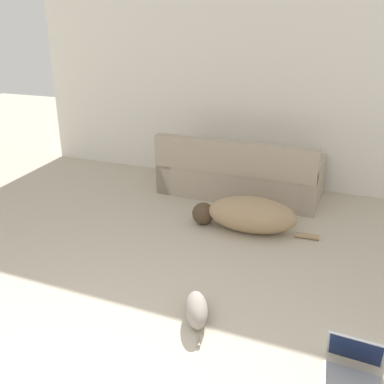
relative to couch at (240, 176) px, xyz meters
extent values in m
cube|color=silver|center=(0.12, 0.58, 0.98)|extent=(6.82, 0.06, 2.46)
cube|color=tan|center=(0.00, 0.04, -0.06)|extent=(2.03, 0.92, 0.39)
cube|color=tan|center=(0.00, -0.35, 0.34)|extent=(2.02, 0.16, 0.40)
cube|color=tan|center=(0.91, 0.03, 0.01)|extent=(0.21, 0.90, 0.53)
cube|color=tan|center=(-0.91, 0.05, 0.01)|extent=(0.21, 0.90, 0.53)
ellipsoid|color=#A38460|center=(0.43, -1.00, -0.06)|extent=(0.98, 0.55, 0.37)
sphere|color=#493726|center=(-0.11, -1.03, -0.13)|extent=(0.26, 0.26, 0.25)
cylinder|color=#A38460|center=(1.02, -0.96, -0.22)|extent=(0.24, 0.07, 0.06)
ellipsoid|color=gray|center=(0.45, -2.62, -0.16)|extent=(0.32, 0.44, 0.18)
sphere|color=#A89E93|center=(0.35, -2.40, -0.20)|extent=(0.13, 0.13, 0.09)
cylinder|color=gray|center=(0.56, -2.85, -0.24)|extent=(0.06, 0.10, 0.02)
cube|color=gray|center=(1.55, -2.83, -0.24)|extent=(0.36, 0.26, 0.02)
cube|color=gray|center=(1.56, -2.67, -0.12)|extent=(0.35, 0.12, 0.24)
cube|color=#0F1938|center=(1.56, -2.68, -0.12)|extent=(0.32, 0.10, 0.21)
camera|label=1|loc=(1.43, -5.08, 1.80)|focal=40.00mm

